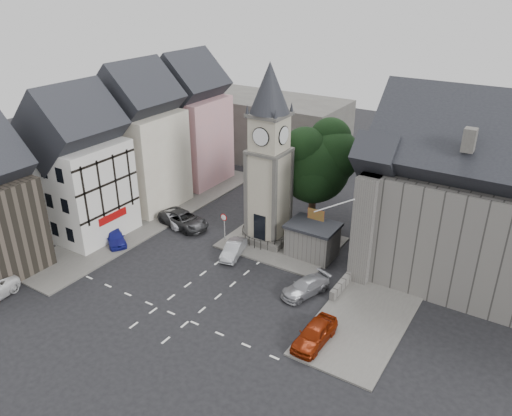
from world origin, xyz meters
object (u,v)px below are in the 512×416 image
Objects in this scene: clock_tower at (269,157)px; pedestrian at (382,272)px; car_west_blue at (115,237)px; stone_shelter at (312,240)px; car_east_red at (315,334)px.

clock_tower is 13.53m from pedestrian.
clock_tower reaches higher than pedestrian.
stone_shelter is at bearing -31.69° from car_west_blue.
clock_tower is 10.21× the size of pedestrian.
car_east_red is (21.63, -2.61, 0.08)m from car_west_blue.
stone_shelter is 6.60m from pedestrian.
pedestrian is at bearing -39.65° from car_west_blue.
stone_shelter is 11.64m from car_east_red.
stone_shelter is at bearing -5.84° from clock_tower.
stone_shelter is 1.11× the size of car_west_blue.
clock_tower is at bearing 174.16° from stone_shelter.
pedestrian is (11.33, -1.07, -7.32)m from clock_tower.
clock_tower is 3.75× the size of car_east_red.
stone_shelter is 0.99× the size of car_east_red.
clock_tower is at bearing -10.28° from pedestrian.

